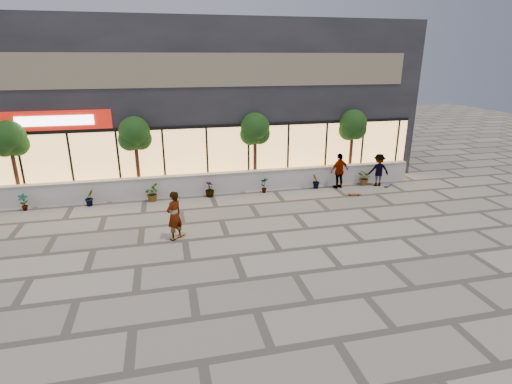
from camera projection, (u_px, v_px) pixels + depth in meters
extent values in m
plane|color=#A29A8C|center=(235.00, 256.00, 13.96)|extent=(80.00, 80.00, 0.00)
cube|color=silver|center=(210.00, 184.00, 20.26)|extent=(22.00, 0.35, 1.00)
cube|color=#B2AFA8|center=(210.00, 174.00, 20.09)|extent=(22.00, 0.42, 0.04)
cube|color=#242328|center=(197.00, 98.00, 24.13)|extent=(24.00, 9.00, 8.50)
cube|color=#F0B360|center=(207.00, 156.00, 20.78)|extent=(23.04, 0.05, 3.00)
cube|color=black|center=(206.00, 127.00, 20.25)|extent=(23.04, 0.08, 0.15)
cube|color=red|center=(55.00, 121.00, 18.55)|extent=(5.00, 0.10, 0.90)
cube|color=white|center=(55.00, 121.00, 18.49)|extent=(3.40, 0.06, 0.45)
cube|color=brown|center=(204.00, 70.00, 19.40)|extent=(21.60, 0.05, 1.60)
imported|color=#133510|center=(24.00, 202.00, 17.95)|extent=(0.43, 0.29, 0.81)
imported|color=#133510|center=(90.00, 197.00, 18.56)|extent=(0.57, 0.57, 0.81)
imported|color=#133510|center=(152.00, 193.00, 19.16)|extent=(0.68, 0.77, 0.81)
imported|color=#133510|center=(210.00, 189.00, 19.76)|extent=(0.64, 0.64, 0.81)
imported|color=#133510|center=(264.00, 185.00, 20.36)|extent=(0.46, 0.35, 0.81)
imported|color=#133510|center=(316.00, 181.00, 20.97)|extent=(0.55, 0.57, 0.81)
imported|color=#133510|center=(365.00, 178.00, 21.57)|extent=(0.77, 0.84, 0.81)
cylinder|color=#472719|center=(15.00, 170.00, 18.61)|extent=(0.18, 0.18, 3.24)
sphere|color=#133510|center=(9.00, 137.00, 18.11)|extent=(1.50, 1.50, 1.50)
sphere|color=#133510|center=(4.00, 145.00, 18.13)|extent=(1.10, 1.10, 1.10)
sphere|color=#133510|center=(17.00, 144.00, 18.33)|extent=(1.10, 1.10, 1.10)
cylinder|color=#472719|center=(137.00, 163.00, 19.79)|extent=(0.18, 0.18, 3.24)
sphere|color=#133510|center=(134.00, 132.00, 19.30)|extent=(1.50, 1.50, 1.50)
sphere|color=#133510|center=(130.00, 140.00, 19.31)|extent=(1.10, 1.10, 1.10)
sphere|color=#133510|center=(140.00, 139.00, 19.51)|extent=(1.10, 1.10, 1.10)
cylinder|color=#472719|center=(255.00, 156.00, 21.08)|extent=(0.18, 0.18, 3.24)
sphere|color=#133510|center=(255.00, 127.00, 20.59)|extent=(1.50, 1.50, 1.50)
sphere|color=#133510|center=(251.00, 134.00, 20.60)|extent=(1.10, 1.10, 1.10)
sphere|color=#133510|center=(259.00, 134.00, 20.80)|extent=(1.10, 1.10, 1.10)
cylinder|color=#472719|center=(351.00, 151.00, 22.27)|extent=(0.18, 0.18, 3.24)
sphere|color=#133510|center=(353.00, 123.00, 21.77)|extent=(1.50, 1.50, 1.50)
sphere|color=#133510|center=(349.00, 130.00, 21.79)|extent=(1.10, 1.10, 1.10)
sphere|color=#133510|center=(356.00, 130.00, 21.99)|extent=(1.10, 1.10, 1.10)
imported|color=white|center=(174.00, 216.00, 14.97)|extent=(0.82, 0.81, 1.91)
imported|color=beige|center=(339.00, 171.00, 20.92)|extent=(1.18, 0.70, 1.88)
imported|color=maroon|center=(379.00, 170.00, 21.31)|extent=(1.21, 0.80, 1.75)
cube|color=brown|center=(178.00, 236.00, 15.35)|extent=(0.67, 0.59, 0.02)
cylinder|color=black|center=(182.00, 235.00, 15.57)|extent=(0.06, 0.05, 0.05)
cylinder|color=black|center=(184.00, 235.00, 15.49)|extent=(0.06, 0.05, 0.05)
cylinder|color=black|center=(173.00, 238.00, 15.24)|extent=(0.06, 0.05, 0.05)
cylinder|color=black|center=(175.00, 239.00, 15.16)|extent=(0.06, 0.05, 0.05)
cube|color=brown|center=(354.00, 194.00, 20.06)|extent=(0.73, 0.32, 0.02)
cylinder|color=black|center=(358.00, 194.00, 20.14)|extent=(0.06, 0.04, 0.05)
cylinder|color=black|center=(359.00, 195.00, 20.02)|extent=(0.06, 0.04, 0.05)
cylinder|color=black|center=(349.00, 194.00, 20.13)|extent=(0.06, 0.04, 0.05)
cylinder|color=black|center=(350.00, 195.00, 20.01)|extent=(0.06, 0.04, 0.05)
cube|color=#464178|center=(388.00, 185.00, 21.49)|extent=(0.73, 0.65, 0.02)
cylinder|color=black|center=(388.00, 184.00, 21.73)|extent=(0.06, 0.06, 0.06)
cylinder|color=black|center=(391.00, 185.00, 21.65)|extent=(0.06, 0.06, 0.06)
cylinder|color=black|center=(385.00, 186.00, 21.37)|extent=(0.06, 0.06, 0.06)
cylinder|color=black|center=(388.00, 187.00, 21.28)|extent=(0.06, 0.06, 0.06)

